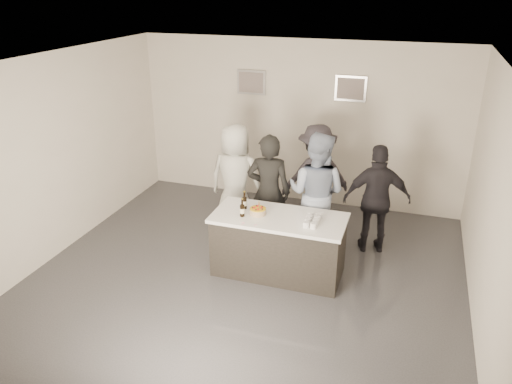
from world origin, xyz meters
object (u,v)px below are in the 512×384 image
at_px(person_guest_left, 236,179).
at_px(beer_bottle_a, 244,200).
at_px(person_guest_right, 377,199).
at_px(cake, 258,212).
at_px(person_main_blue, 316,193).
at_px(bar_counter, 278,245).
at_px(person_guest_back, 316,176).
at_px(beer_bottle_b, 242,208).
at_px(person_main_black, 269,192).

bearing_deg(person_guest_left, beer_bottle_a, 118.43).
height_order(beer_bottle_a, person_guest_right, person_guest_right).
relative_size(cake, person_main_blue, 0.12).
bearing_deg(person_main_blue, beer_bottle_a, 51.04).
bearing_deg(person_guest_right, cake, 22.90).
distance_m(bar_counter, person_guest_right, 1.70).
distance_m(beer_bottle_a, person_guest_back, 1.79).
bearing_deg(person_main_blue, person_guest_left, 0.45).
distance_m(beer_bottle_b, person_main_black, 0.88).
distance_m(cake, person_guest_left, 1.35).
xyz_separation_m(beer_bottle_a, person_guest_left, (-0.51, 1.00, -0.11)).
distance_m(person_main_black, person_guest_left, 0.78).
bearing_deg(person_main_blue, cake, 64.14).
bearing_deg(cake, person_guest_back, 75.33).
bearing_deg(person_guest_right, person_guest_left, -13.40).
bearing_deg(person_guest_left, beer_bottle_b, 115.75).
distance_m(beer_bottle_a, person_main_blue, 1.17).
height_order(cake, person_guest_left, person_guest_left).
relative_size(bar_counter, person_guest_back, 1.05).
xyz_separation_m(beer_bottle_a, person_guest_right, (1.77, 1.01, -0.17)).
relative_size(bar_counter, cake, 8.14).
bearing_deg(beer_bottle_a, bar_counter, -10.14).
bearing_deg(person_main_blue, beer_bottle_b, 61.00).
xyz_separation_m(bar_counter, person_guest_left, (-1.05, 1.10, 0.47)).
bearing_deg(beer_bottle_b, cake, 35.24).
height_order(beer_bottle_a, person_guest_back, person_guest_back).
relative_size(person_guest_left, person_guest_back, 1.04).
xyz_separation_m(cake, beer_bottle_b, (-0.19, -0.13, 0.09)).
bearing_deg(beer_bottle_a, person_main_black, 74.30).
relative_size(beer_bottle_a, beer_bottle_b, 1.00).
xyz_separation_m(beer_bottle_b, person_guest_back, (0.64, 1.89, -0.15)).
bearing_deg(person_main_black, cake, 87.38).
bearing_deg(person_guest_right, beer_bottle_a, 16.18).
height_order(person_main_blue, person_guest_right, person_main_blue).
bearing_deg(beer_bottle_b, beer_bottle_a, 102.36).
height_order(beer_bottle_a, person_guest_left, person_guest_left).
bearing_deg(beer_bottle_a, person_guest_left, 116.93).
bearing_deg(person_guest_right, person_guest_back, -43.94).
relative_size(beer_bottle_b, person_guest_left, 0.14).
distance_m(beer_bottle_a, person_guest_left, 1.13).
xyz_separation_m(cake, beer_bottle_a, (-0.24, 0.12, 0.09)).
bearing_deg(person_main_black, beer_bottle_b, 74.46).
distance_m(beer_bottle_a, beer_bottle_b, 0.26).
bearing_deg(person_guest_left, cake, 125.22).
height_order(cake, beer_bottle_b, beer_bottle_b).
xyz_separation_m(beer_bottle_b, person_guest_right, (1.71, 1.26, -0.17)).
relative_size(cake, person_main_black, 0.12).
relative_size(beer_bottle_b, person_guest_right, 0.15).
distance_m(bar_counter, beer_bottle_b, 0.77).
height_order(person_main_black, person_main_blue, person_main_blue).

